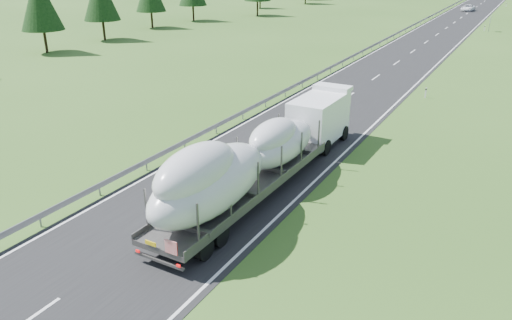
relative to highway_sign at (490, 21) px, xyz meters
The scene contains 6 objects.
ground 80.34m from the highway_sign, 95.14° to the right, with size 400.00×400.00×0.00m, color #30541C.
road_surface 21.33m from the highway_sign, 109.80° to the left, with size 10.00×400.00×0.02m, color black.
guardrail 23.57m from the highway_sign, 122.08° to the left, with size 0.10×400.00×0.76m.
highway_sign is the anchor object (origin of this frame).
boat_truck 75.67m from the highway_sign, 93.66° to the right, with size 3.40×20.80×4.72m.
distant_van 34.86m from the highway_sign, 103.01° to the left, with size 2.42×5.24×1.46m, color white.
Camera 1 is at (14.59, -17.84, 12.63)m, focal length 35.00 mm.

